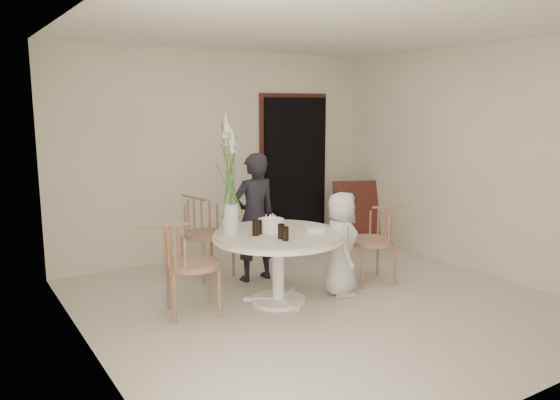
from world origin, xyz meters
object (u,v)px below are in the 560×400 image
girl (254,217)px  birthday_cake (271,225)px  table (278,244)px  boy (341,244)px  flower_vase (230,181)px  chair_far (201,225)px  chair_right (381,232)px  chair_left (179,256)px

girl → birthday_cake: bearing=73.9°
table → boy: 0.71m
boy → flower_vase: bearing=99.5°
boy → flower_vase: flower_vase is taller
chair_far → chair_right: bearing=-50.9°
chair_far → girl: (0.43, -0.53, 0.13)m
girl → boy: bearing=119.2°
girl → boy: girl is taller
girl → boy: 1.08m
chair_right → birthday_cake: (-1.38, 0.13, 0.22)m
girl → flower_vase: flower_vase is taller
chair_left → girl: bearing=-50.6°
chair_right → flower_vase: flower_vase is taller
chair_left → birthday_cake: (0.96, -0.11, 0.20)m
chair_right → chair_left: bearing=-81.3°
chair_far → boy: bearing=-68.0°
table → birthday_cake: (-0.03, 0.10, 0.18)m
chair_right → chair_left: size_ratio=0.97×
table → birthday_cake: birthday_cake is taller
girl → boy: (0.53, -0.92, -0.18)m
chair_right → flower_vase: size_ratio=0.73×
chair_far → birthday_cake: (0.24, -1.21, 0.19)m
chair_right → girl: size_ratio=0.60×
boy → flower_vase: 1.37m
chair_right → boy: bearing=-65.5°
girl → chair_right: bearing=145.5°
table → flower_vase: size_ratio=1.11×
chair_right → girl: bearing=-109.5°
birthday_cake → flower_vase: flower_vase is taller
table → chair_right: size_ratio=1.51×
table → chair_far: size_ratio=1.43×
girl → flower_vase: 0.96m
table → girl: 0.80m
chair_far → chair_right: (1.63, -1.34, -0.03)m
birthday_cake → flower_vase: (-0.40, 0.12, 0.47)m
chair_far → table: bearing=-89.7°
girl → flower_vase: bearing=42.8°
chair_left → boy: bearing=-88.9°
table → girl: size_ratio=0.90×
girl → birthday_cake: 0.70m
table → birthday_cake: bearing=106.4°
chair_left → birthday_cake: bearing=-83.4°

